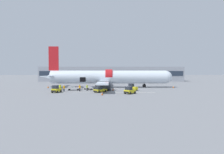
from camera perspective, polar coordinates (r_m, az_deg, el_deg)
name	(u,v)px	position (r m, az deg, el deg)	size (l,w,h in m)	color
ground_plane	(114,88)	(51.56, 0.51, -3.72)	(500.00, 500.00, 0.00)	slate
apron_marking_line	(114,92)	(41.48, 0.56, -5.01)	(19.48, 1.66, 0.01)	silver
terminal_strip	(112,74)	(92.28, -0.15, 0.97)	(73.92, 9.18, 7.52)	gray
airplane	(107,77)	(54.08, -1.55, -0.11)	(39.72, 34.02, 12.66)	silver
baggage_tug_lead	(56,90)	(42.87, -17.75, -3.91)	(2.09, 2.84, 1.73)	yellow
baggage_tug_mid	(132,88)	(45.91, 6.62, -3.47)	(2.72, 2.65, 1.77)	yellow
baggage_tug_rear	(100,90)	(41.59, -4.04, -4.19)	(3.27, 3.26, 1.31)	yellow
baggage_tug_spare	(130,91)	(38.72, 5.76, -4.47)	(2.80, 2.81, 1.63)	yellow
baggage_cart_loading	(74,88)	(47.30, -12.32, -3.66)	(4.17, 2.33, 0.97)	#B7BABF
baggage_cart_queued	(90,88)	(48.25, -7.22, -3.56)	(3.75, 2.79, 0.92)	#999BA0
baggage_cart_empty	(56,87)	(50.17, -17.76, -3.28)	(3.52, 2.23, 1.17)	#999BA0
ground_crew_loader_a	(87,88)	(44.95, -8.16, -3.42)	(0.50, 0.55, 1.63)	#2D2D33
ground_crew_loader_b	(60,87)	(47.16, -16.60, -3.20)	(0.58, 0.39, 1.68)	black
ground_crew_driver	(80,88)	(44.34, -10.51, -3.46)	(0.54, 0.53, 1.68)	black
ground_crew_supervisor	(64,88)	(44.85, -15.41, -3.49)	(0.53, 0.49, 1.60)	#1E2338
safety_cone_nose	(173,87)	(56.02, 19.39, -3.08)	(0.61, 0.61, 0.64)	black
safety_cone_engine_left	(102,93)	(36.41, -3.23, -5.39)	(0.48, 0.48, 0.73)	black
safety_cone_wingtip	(113,89)	(45.53, 0.34, -4.06)	(0.51, 0.51, 0.62)	black
safety_cone_tail	(48,87)	(56.22, -20.16, -3.00)	(0.57, 0.57, 0.78)	black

